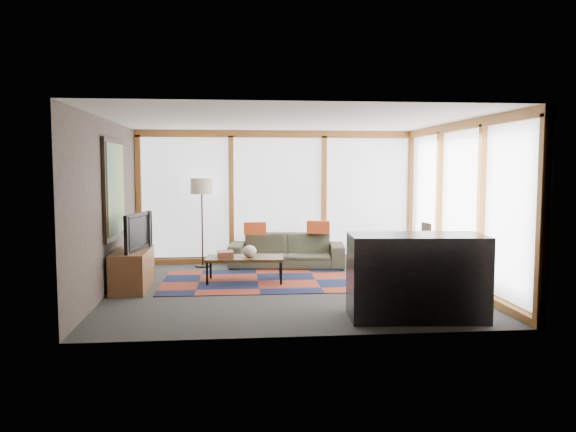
{
  "coord_description": "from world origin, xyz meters",
  "views": [
    {
      "loc": [
        -0.88,
        -8.58,
        1.89
      ],
      "look_at": [
        0.0,
        0.4,
        1.1
      ],
      "focal_mm": 35.0,
      "sensor_mm": 36.0,
      "label": 1
    }
  ],
  "objects": [
    {
      "name": "sofa",
      "position": [
        0.12,
        1.89,
        0.31
      ],
      "size": [
        2.25,
        1.11,
        0.63
      ],
      "primitive_type": "imported",
      "rotation": [
        0.0,
        0.0,
        -0.13
      ],
      "color": "#343526",
      "rests_on": "ground"
    },
    {
      "name": "bookshelf",
      "position": [
        2.43,
        0.26,
        0.26
      ],
      "size": [
        0.38,
        2.09,
        0.52
      ],
      "primitive_type": null,
      "color": "#332112",
      "rests_on": "ground"
    },
    {
      "name": "bowl_b",
      "position": [
        2.44,
        0.09,
        0.56
      ],
      "size": [
        0.17,
        0.17,
        0.09
      ],
      "primitive_type": "ellipsoid",
      "rotation": [
        0.0,
        0.0,
        0.01
      ],
      "color": "black",
      "rests_on": "bookshelf"
    },
    {
      "name": "rug",
      "position": [
        -0.48,
        0.58,
        0.01
      ],
      "size": [
        3.15,
        2.04,
        0.01
      ],
      "primitive_type": "cube",
      "rotation": [
        0.0,
        0.0,
        -0.01
      ],
      "color": "maroon",
      "rests_on": "ground"
    },
    {
      "name": "room_envelope",
      "position": [
        0.49,
        0.56,
        1.54
      ],
      "size": [
        5.52,
        5.02,
        2.62
      ],
      "color": "#42332F",
      "rests_on": "ground"
    },
    {
      "name": "shelf_picture",
      "position": [
        2.52,
        1.0,
        0.71
      ],
      "size": [
        0.09,
        0.29,
        0.38
      ],
      "primitive_type": "cube",
      "rotation": [
        0.0,
        0.0,
        0.17
      ],
      "color": "black",
      "rests_on": "bookshelf"
    },
    {
      "name": "vase",
      "position": [
        -0.62,
        0.5,
        0.52
      ],
      "size": [
        0.26,
        0.26,
        0.2
      ],
      "primitive_type": "ellipsoid",
      "rotation": [
        0.0,
        0.0,
        0.15
      ],
      "color": "beige",
      "rests_on": "coffee_table"
    },
    {
      "name": "bar_counter",
      "position": [
        1.39,
        -1.86,
        0.53
      ],
      "size": [
        1.72,
        0.91,
        1.05
      ],
      "primitive_type": "cube",
      "rotation": [
        0.0,
        0.0,
        -0.08
      ],
      "color": "black",
      "rests_on": "ground"
    },
    {
      "name": "pillow_left",
      "position": [
        -0.48,
        1.88,
        0.74
      ],
      "size": [
        0.42,
        0.15,
        0.23
      ],
      "primitive_type": "cube",
      "rotation": [
        0.0,
        0.0,
        0.06
      ],
      "color": "#BF441C",
      "rests_on": "sofa"
    },
    {
      "name": "book_stack",
      "position": [
        -1.02,
        0.51,
        0.47
      ],
      "size": [
        0.28,
        0.33,
        0.1
      ],
      "primitive_type": "cube",
      "rotation": [
        0.0,
        0.0,
        0.09
      ],
      "color": "brown",
      "rests_on": "coffee_table"
    },
    {
      "name": "floor_lamp",
      "position": [
        -1.47,
        2.06,
        0.84
      ],
      "size": [
        0.42,
        0.42,
        1.68
      ],
      "primitive_type": null,
      "color": "black",
      "rests_on": "ground"
    },
    {
      "name": "ground",
      "position": [
        0.0,
        0.0,
        0.0
      ],
      "size": [
        5.5,
        5.5,
        0.0
      ],
      "primitive_type": "plane",
      "color": "#2F2F2C",
      "rests_on": "ground"
    },
    {
      "name": "pillow_right",
      "position": [
        0.73,
        1.9,
        0.75
      ],
      "size": [
        0.46,
        0.23,
        0.24
      ],
      "primitive_type": "cube",
      "rotation": [
        0.0,
        0.0,
        -0.25
      ],
      "color": "#BF441C",
      "rests_on": "sofa"
    },
    {
      "name": "bowl_a",
      "position": [
        2.39,
        -0.27,
        0.58
      ],
      "size": [
        0.25,
        0.25,
        0.11
      ],
      "primitive_type": "ellipsoid",
      "rotation": [
        0.0,
        0.0,
        0.14
      ],
      "color": "black",
      "rests_on": "bookshelf"
    },
    {
      "name": "television",
      "position": [
        -2.43,
        0.18,
        0.9
      ],
      "size": [
        0.35,
        1.01,
        0.58
      ],
      "primitive_type": "imported",
      "rotation": [
        0.0,
        0.0,
        1.35
      ],
      "color": "black",
      "rests_on": "tv_console"
    },
    {
      "name": "coffee_table",
      "position": [
        -0.7,
        0.55,
        0.21
      ],
      "size": [
        1.29,
        0.71,
        0.42
      ],
      "primitive_type": null,
      "rotation": [
        0.0,
        0.0,
        -0.06
      ],
      "color": "#332112",
      "rests_on": "ground"
    },
    {
      "name": "tv_console",
      "position": [
        -2.45,
        0.2,
        0.3
      ],
      "size": [
        0.51,
        1.21,
        0.61
      ],
      "primitive_type": "cube",
      "color": "brown",
      "rests_on": "ground"
    }
  ]
}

